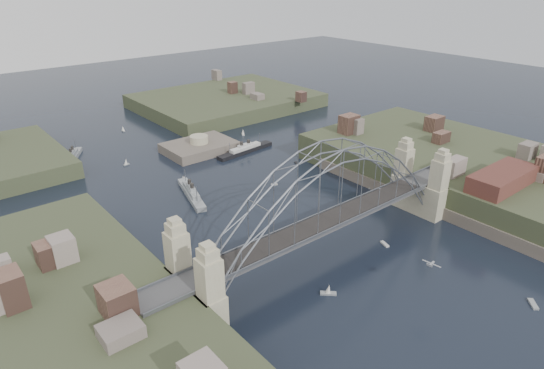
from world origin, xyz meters
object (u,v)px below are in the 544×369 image
at_px(ocean_liner, 245,150).
at_px(bridge, 329,203).
at_px(fort_island, 200,152).
at_px(naval_cruiser_near, 191,193).
at_px(naval_cruiser_far, 73,157).
at_px(wharf_shed, 503,179).

bearing_deg(ocean_liner, bridge, -111.12).
bearing_deg(fort_island, naval_cruiser_near, -125.24).
bearing_deg(naval_cruiser_far, wharf_shed, -57.12).
bearing_deg(fort_island, wharf_shed, -69.15).
bearing_deg(wharf_shed, ocean_liner, 105.82).
distance_m(wharf_shed, naval_cruiser_far, 123.24).
xyz_separation_m(naval_cruiser_near, ocean_liner, (30.57, 17.35, -0.08)).
height_order(bridge, naval_cruiser_far, bridge).
bearing_deg(wharf_shed, naval_cruiser_far, 122.88).
bearing_deg(naval_cruiser_near, bridge, -80.01).
relative_size(bridge, wharf_shed, 4.20).
bearing_deg(wharf_shed, bridge, 162.35).
height_order(fort_island, naval_cruiser_far, fort_island).
distance_m(naval_cruiser_near, ocean_liner, 35.15).
height_order(wharf_shed, naval_cruiser_far, wharf_shed).
distance_m(fort_island, wharf_shed, 90.48).
distance_m(bridge, ocean_liner, 65.12).
bearing_deg(naval_cruiser_near, naval_cruiser_far, 108.07).
bearing_deg(ocean_liner, wharf_shed, -74.18).
bearing_deg(ocean_liner, fort_island, 137.38).
relative_size(fort_island, ocean_liner, 1.00).
height_order(naval_cruiser_near, ocean_liner, naval_cruiser_near).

